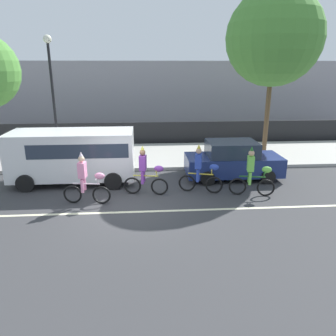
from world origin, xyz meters
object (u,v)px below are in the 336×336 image
Objects in this scene: parade_cyclist_cobalt at (201,172)px; parade_cyclist_lime at (253,174)px; parade_cyclist_purple at (146,174)px; street_lamp_post at (52,83)px; parked_van_white at (75,153)px; parked_car_navy at (233,161)px; parade_cyclist_pink at (86,181)px.

parade_cyclist_lime is (1.88, -0.47, 0.00)m from parade_cyclist_cobalt.
street_lamp_post is (-4.12, 3.74, 3.15)m from parade_cyclist_purple.
parade_cyclist_cobalt is at bearing -30.53° from street_lamp_post.
parked_van_white is 1.22× the size of parked_car_navy.
parked_car_navy is at bearing 95.98° from parade_cyclist_lime.
parade_cyclist_cobalt and parade_cyclist_lime have the same top height.
parked_van_white is (-0.83, 2.35, 0.44)m from parade_cyclist_pink.
parade_cyclist_pink is 4.29m from parade_cyclist_cobalt.
street_lamp_post is at bearing 152.94° from parade_cyclist_lime.
parade_cyclist_cobalt is 0.38× the size of parked_van_white.
parked_van_white is at bearing -179.65° from parked_car_navy.
parade_cyclist_cobalt is 0.47× the size of parked_car_navy.
parked_car_navy is at bearing 43.98° from parade_cyclist_cobalt.
parade_cyclist_cobalt is 7.89m from street_lamp_post.
parade_cyclist_cobalt is at bearing -136.02° from parked_car_navy.
parked_van_white is at bearing 162.78° from parade_cyclist_cobalt.
parade_cyclist_lime is at bearing -13.98° from parade_cyclist_cobalt.
parked_van_white reaches higher than parade_cyclist_purple.
parade_cyclist_purple is at bearing -42.25° from street_lamp_post.
parade_cyclist_purple and parade_cyclist_cobalt have the same top height.
street_lamp_post is at bearing 119.35° from parked_van_white.
parade_cyclist_cobalt is 1.00× the size of parade_cyclist_lime.
parked_car_navy is at bearing 23.85° from parade_cyclist_purple.
parked_van_white reaches higher than parade_cyclist_lime.
parade_cyclist_pink is at bearing -161.22° from parade_cyclist_purple.
street_lamp_post reaches higher than parade_cyclist_purple.
street_lamp_post is (-6.24, 3.68, 3.15)m from parade_cyclist_cobalt.
parked_van_white is 6.73m from parked_car_navy.
parked_car_navy is (6.71, 0.04, -0.50)m from parked_van_white.
parade_cyclist_pink is 5.82m from street_lamp_post.
parade_cyclist_purple and parade_cyclist_lime have the same top height.
parked_van_white is at bearing -60.65° from street_lamp_post.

